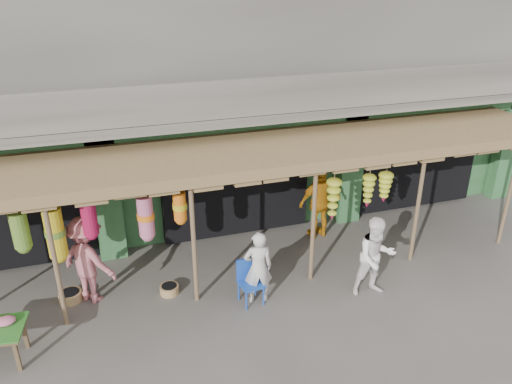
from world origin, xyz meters
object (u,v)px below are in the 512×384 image
object	(u,v)px
blue_chair	(249,279)
person_right	(376,257)
person_vendor	(320,202)
person_shopper	(88,260)
person_front	(258,267)

from	to	relation	value
blue_chair	person_right	xyz separation A→B (m)	(2.49, -0.54, 0.35)
person_right	person_vendor	distance (m)	2.54
blue_chair	person_shopper	world-z (taller)	person_shopper
blue_chair	person_front	bearing A→B (deg)	-28.81
person_front	person_right	bearing A→B (deg)	176.28
person_front	person_right	world-z (taller)	person_right
blue_chair	person_front	distance (m)	0.32
person_front	person_shopper	distance (m)	3.35
person_vendor	person_shopper	xyz separation A→B (m)	(-5.43, -1.00, -0.02)
person_front	person_vendor	xyz separation A→B (m)	(2.26, 2.06, 0.17)
person_right	person_vendor	xyz separation A→B (m)	(-0.07, 2.54, 0.08)
person_right	person_vendor	size ratio (longest dim) A/B	0.91
person_right	person_vendor	world-z (taller)	person_vendor
person_vendor	person_shopper	bearing A→B (deg)	6.11
person_right	person_front	bearing A→B (deg)	172.69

